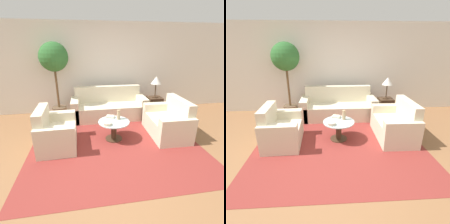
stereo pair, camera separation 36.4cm
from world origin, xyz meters
TOP-DOWN VIEW (x-y plane):
  - ground_plane at (0.00, 0.00)m, footprint 14.00×14.00m
  - wall_back at (0.00, 2.71)m, footprint 10.00×0.06m
  - rug at (0.13, 0.72)m, footprint 3.45×3.42m
  - sofa_main at (0.20, 2.01)m, footprint 2.07×0.78m
  - armchair at (-1.11, 0.64)m, footprint 0.74×1.02m
  - loveseat at (1.42, 0.76)m, footprint 0.77×1.23m
  - coffee_table at (0.13, 0.72)m, footprint 0.68×0.68m
  - side_table at (1.56, 1.97)m, footprint 0.39×0.39m
  - table_lamp at (1.56, 1.97)m, footprint 0.29×0.29m
  - potted_plant at (-1.20, 2.23)m, footprint 0.75×0.75m
  - vase at (0.25, 0.82)m, footprint 0.07×0.07m
  - bowl at (-0.03, 0.55)m, footprint 0.17×0.17m
  - book_stack at (0.09, 0.94)m, footprint 0.21×0.18m

SIDE VIEW (x-z plane):
  - ground_plane at x=0.00m, z-range 0.00..0.00m
  - rug at x=0.13m, z-range 0.00..0.01m
  - side_table at x=1.56m, z-range 0.00..0.55m
  - coffee_table at x=0.13m, z-range 0.06..0.49m
  - sofa_main at x=0.20m, z-range -0.15..0.72m
  - armchair at x=-1.11m, z-range -0.13..0.70m
  - loveseat at x=1.42m, z-range -0.14..0.71m
  - book_stack at x=0.09m, z-range 0.43..0.47m
  - bowl at x=-0.03m, z-range 0.43..0.48m
  - vase at x=0.25m, z-range 0.43..0.64m
  - table_lamp at x=1.56m, z-range 0.72..1.32m
  - wall_back at x=0.00m, z-range 0.00..2.60m
  - potted_plant at x=-1.20m, z-range 0.49..2.54m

